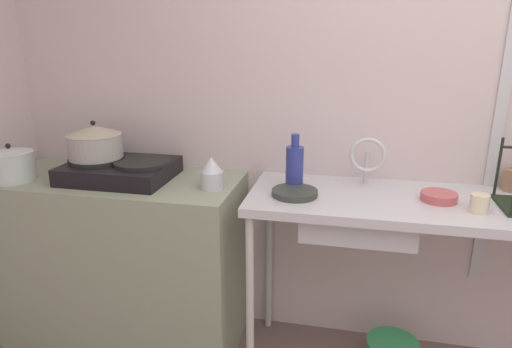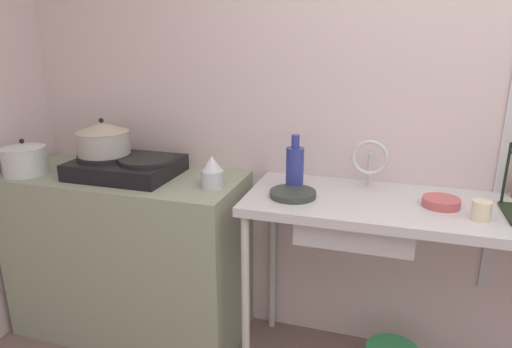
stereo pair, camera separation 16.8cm
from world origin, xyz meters
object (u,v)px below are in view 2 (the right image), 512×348
sink_basin (356,217)px  cup_by_rack (481,210)px  pot_on_left_burner (103,139)px  frying_pan (293,194)px  stove (126,166)px  faucet (370,159)px  small_bowl_on_drainboard (441,202)px  pot_beside_stove (24,159)px  percolator (212,172)px  bottle_by_sink (295,167)px

sink_basin → cup_by_rack: (0.47, -0.07, 0.11)m
pot_on_left_burner → frying_pan: (0.99, -0.06, -0.17)m
frying_pan → stove: bearing=175.9°
sink_basin → cup_by_rack: cup_by_rack is taller
frying_pan → cup_by_rack: size_ratio=2.67×
stove → faucet: 1.19m
stove → pot_on_left_burner: size_ratio=1.95×
sink_basin → small_bowl_on_drainboard: (0.33, 0.03, 0.09)m
stove → pot_beside_stove: pot_beside_stove is taller
percolator → bottle_by_sink: bottle_by_sink is taller
pot_on_left_burner → sink_basin: (1.27, -0.03, -0.26)m
percolator → cup_by_rack: size_ratio=1.98×
percolator → small_bowl_on_drainboard: 1.00m
sink_basin → faucet: bearing=78.5°
pot_on_left_burner → faucet: 1.31m
cup_by_rack → small_bowl_on_drainboard: bearing=141.1°
frying_pan → cup_by_rack: cup_by_rack is taller
percolator → frying_pan: bearing=-2.1°
stove → sink_basin: stove is taller
stove → frying_pan: size_ratio=2.53×
pot_beside_stove → bottle_by_sink: (1.36, 0.17, 0.02)m
frying_pan → bottle_by_sink: (-0.02, 0.10, 0.09)m
pot_on_left_burner → faucet: size_ratio=1.11×
pot_beside_stove → small_bowl_on_drainboard: size_ratio=1.44×
pot_beside_stove → cup_by_rack: bearing=0.8°
pot_on_left_burner → frying_pan: 1.01m
pot_beside_stove → small_bowl_on_drainboard: 1.99m
percolator → cup_by_rack: bearing=-2.8°
percolator → frying_pan: 0.39m
pot_beside_stove → stove: bearing=14.9°
pot_on_left_burner → frying_pan: bearing=-3.6°
pot_on_left_burner → sink_basin: size_ratio=0.55×
percolator → small_bowl_on_drainboard: percolator is taller
pot_on_left_burner → percolator: bearing=-4.5°
pot_beside_stove → frying_pan: bearing=3.0°
stove → small_bowl_on_drainboard: size_ratio=3.41×
cup_by_rack → stove: bearing=176.3°
frying_pan → pot_on_left_burner: bearing=176.4°
sink_basin → frying_pan: frying_pan is taller
percolator → cup_by_rack: percolator is taller
stove → faucet: bearing=5.9°
pot_on_left_burner → percolator: pot_on_left_burner is taller
pot_on_left_burner → pot_beside_stove: size_ratio=1.21×
stove → cup_by_rack: 1.62m
percolator → cup_by_rack: 1.13m
cup_by_rack → bottle_by_sink: 0.77m
sink_basin → faucet: size_ratio=2.00×
pot_beside_stove → faucet: 1.70m
pot_beside_stove → percolator: pot_beside_stove is taller
pot_beside_stove → bottle_by_sink: bottle_by_sink is taller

